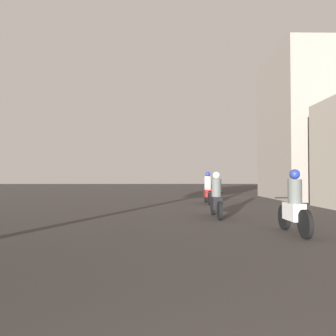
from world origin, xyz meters
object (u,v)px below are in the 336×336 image
Objects in this scene: motorcycle_red at (208,191)px; building_right_far at (318,126)px; motorcycle_black at (216,199)px; motorcycle_white at (294,208)px.

motorcycle_red is 8.94m from building_right_far.
building_right_far is at bearing 22.78° from motorcycle_red.
motorcycle_red is at bearing 80.69° from motorcycle_black.
motorcycle_red reaches higher than motorcycle_black.
building_right_far is (7.27, 3.57, 3.80)m from motorcycle_red.
motorcycle_white is 0.21× the size of building_right_far.
building_right_far reaches higher than motorcycle_red.
motorcycle_white is 14.27m from building_right_far.
motorcycle_white is at bearing -71.39° from motorcycle_black.
building_right_far is at bearing 53.45° from motorcycle_white.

